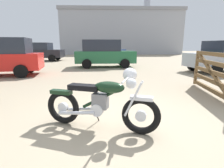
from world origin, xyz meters
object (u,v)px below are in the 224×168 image
red_hatchback_near (40,52)px  blue_hatchback_right (104,51)px  vintage_motorcycle (103,102)px  timber_gate (217,72)px  white_estate_far (104,53)px

red_hatchback_near → blue_hatchback_right: 6.00m
red_hatchback_near → vintage_motorcycle: bearing=-64.1°
timber_gate → red_hatchback_near: size_ratio=0.59×
timber_gate → white_estate_far: bearing=31.3°
timber_gate → red_hatchback_near: red_hatchback_near is taller
vintage_motorcycle → blue_hatchback_right: (0.11, 14.32, 0.43)m
vintage_motorcycle → blue_hatchback_right: blue_hatchback_right is taller
timber_gate → white_estate_far: size_ratio=0.64×
white_estate_far → red_hatchback_near: white_estate_far is taller
white_estate_far → vintage_motorcycle: bearing=-91.9°
white_estate_far → blue_hatchback_right: bearing=88.4°
white_estate_far → red_hatchback_near: (-5.97, 5.07, -0.08)m
vintage_motorcycle → timber_gate: size_ratio=0.79×
white_estate_far → blue_hatchback_right: (0.02, 5.45, 0.00)m
vintage_motorcycle → red_hatchback_near: 15.13m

